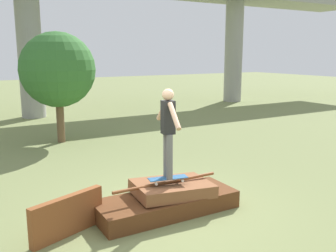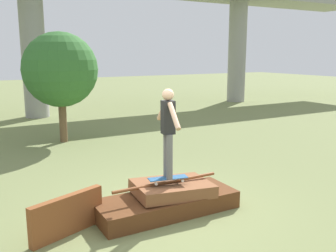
# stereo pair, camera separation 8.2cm
# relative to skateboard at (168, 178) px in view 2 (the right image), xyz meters

# --- Properties ---
(ground_plane) EXTENTS (80.00, 80.00, 0.00)m
(ground_plane) POSITION_rel_skateboard_xyz_m (0.01, 0.07, -0.70)
(ground_plane) COLOR olive
(scrap_pile) EXTENTS (2.73, 1.10, 0.62)m
(scrap_pile) POSITION_rel_skateboard_xyz_m (0.05, 0.08, -0.46)
(scrap_pile) COLOR #5B3319
(scrap_pile) RESTS_ON ground_plane
(scrap_plank_loose) EXTENTS (1.34, 0.61, 0.67)m
(scrap_plank_loose) POSITION_rel_skateboard_xyz_m (-1.86, 0.12, -0.36)
(scrap_plank_loose) COLOR brown
(scrap_plank_loose) RESTS_ON ground_plane
(skateboard) EXTENTS (0.76, 0.35, 0.09)m
(skateboard) POSITION_rel_skateboard_xyz_m (0.00, 0.00, 0.00)
(skateboard) COLOR #23517F
(skateboard) RESTS_ON scrap_pile
(skater) EXTENTS (0.31, 1.16, 1.65)m
(skater) POSITION_rel_skateboard_xyz_m (0.00, -0.00, 0.97)
(skater) COLOR slate
(skater) RESTS_ON skateboard
(tree_behind_left) EXTENTS (2.49, 2.49, 3.70)m
(tree_behind_left) POSITION_rel_skateboard_xyz_m (-0.21, 6.88, 1.74)
(tree_behind_left) COLOR brown
(tree_behind_left) RESTS_ON ground_plane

